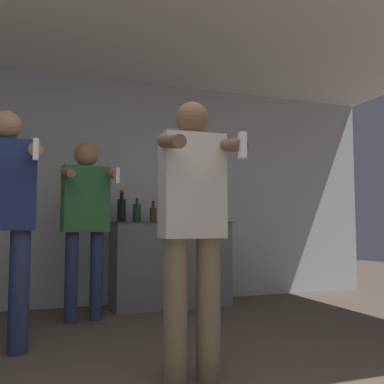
# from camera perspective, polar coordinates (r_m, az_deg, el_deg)

# --- Properties ---
(wall_back) EXTENTS (7.00, 0.06, 2.55)m
(wall_back) POSITION_cam_1_polar(r_m,az_deg,el_deg) (4.91, -12.08, 0.31)
(wall_back) COLOR #B2B7BC
(wall_back) RESTS_ON ground_plane
(ceiling_slab) EXTENTS (7.00, 3.73, 0.05)m
(ceiling_slab) POSITION_cam_1_polar(r_m,az_deg,el_deg) (3.69, -7.95, 22.95)
(ceiling_slab) COLOR silver
(ceiling_slab) RESTS_ON wall_back
(counter) EXTENTS (1.29, 0.57, 0.91)m
(counter) POSITION_cam_1_polar(r_m,az_deg,el_deg) (4.78, -2.95, -9.49)
(counter) COLOR slate
(counter) RESTS_ON ground_plane
(bottle_green_wine) EXTENTS (0.06, 0.06, 0.29)m
(bottle_green_wine) POSITION_cam_1_polar(r_m,az_deg,el_deg) (4.78, -2.11, -2.60)
(bottle_green_wine) COLOR #194723
(bottle_green_wine) RESTS_ON counter
(bottle_amber_bourbon) EXTENTS (0.08, 0.08, 0.23)m
(bottle_amber_bourbon) POSITION_cam_1_polar(r_m,az_deg,el_deg) (4.71, -5.20, -2.89)
(bottle_amber_bourbon) COLOR #563314
(bottle_amber_bourbon) RESTS_ON counter
(bottle_short_whiskey) EXTENTS (0.09, 0.09, 0.28)m
(bottle_short_whiskey) POSITION_cam_1_polar(r_m,az_deg,el_deg) (4.66, -7.36, -2.67)
(bottle_short_whiskey) COLOR #194723
(bottle_short_whiskey) RESTS_ON counter
(bottle_dark_rum) EXTENTS (0.09, 0.09, 0.27)m
(bottle_dark_rum) POSITION_cam_1_polar(r_m,az_deg,el_deg) (4.91, 2.16, -2.84)
(bottle_dark_rum) COLOR silver
(bottle_dark_rum) RESTS_ON counter
(bottle_brown_liquor) EXTENTS (0.09, 0.09, 0.34)m
(bottle_brown_liquor) POSITION_cam_1_polar(r_m,az_deg,el_deg) (4.63, -9.38, -2.24)
(bottle_brown_liquor) COLOR black
(bottle_brown_liquor) RESTS_ON counter
(person_woman_foreground) EXTENTS (0.43, 0.45, 1.61)m
(person_woman_foreground) POSITION_cam_1_polar(r_m,az_deg,el_deg) (2.48, 0.06, -4.07)
(person_woman_foreground) COLOR #75664C
(person_woman_foreground) RESTS_ON ground_plane
(person_man_side) EXTENTS (0.50, 0.47, 1.69)m
(person_man_side) POSITION_cam_1_polar(r_m,az_deg,el_deg) (3.24, -23.86, -2.27)
(person_man_side) COLOR navy
(person_man_side) RESTS_ON ground_plane
(person_spectator_back) EXTENTS (0.51, 0.48, 1.66)m
(person_spectator_back) POSITION_cam_1_polar(r_m,az_deg,el_deg) (4.11, -14.02, -2.57)
(person_spectator_back) COLOR navy
(person_spectator_back) RESTS_ON ground_plane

